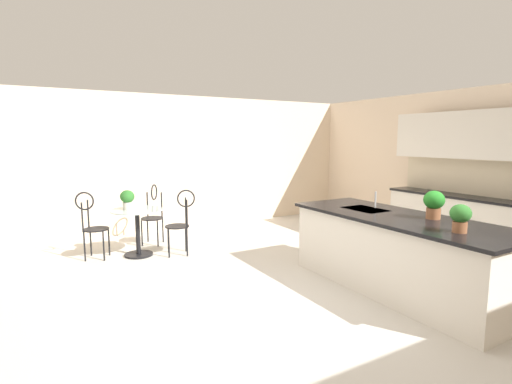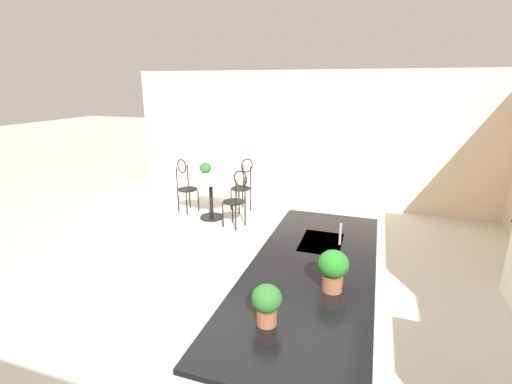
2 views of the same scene
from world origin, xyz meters
name	(u,v)px [view 2 (image 2 of 2)]	position (x,y,z in m)	size (l,w,h in m)	color
ground_plane	(235,318)	(0.00, 0.00, 0.00)	(40.00, 40.00, 0.00)	beige
wall_left_window	(311,139)	(-4.26, 0.00, 1.35)	(0.12, 7.80, 2.70)	beige
kitchen_island	(309,313)	(0.30, 0.85, 0.46)	(2.80, 1.06, 0.92)	white
bistro_table	(211,195)	(-2.71, -1.55, 0.45)	(0.80, 0.80, 0.74)	black
chair_near_window	(243,182)	(-3.32, -1.14, 0.57)	(0.53, 0.53, 1.04)	black
chair_by_island	(236,196)	(-2.44, -0.93, 0.57)	(0.47, 0.52, 1.04)	black
chair_toward_desk	(186,183)	(-2.91, -2.19, 0.57)	(0.50, 0.52, 1.04)	black
sink_faucet	(340,234)	(-0.25, 1.03, 1.03)	(0.02, 0.02, 0.22)	#B2B5BA
potted_plant_on_table	(206,170)	(-2.78, -1.67, 0.92)	(0.22, 0.22, 0.31)	beige
potted_plant_counter_near	(333,268)	(0.60, 1.06, 1.11)	(0.23, 0.23, 0.33)	#9E603D
potted_plant_counter_far	(267,302)	(1.15, 0.70, 1.08)	(0.20, 0.20, 0.28)	#9E603D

